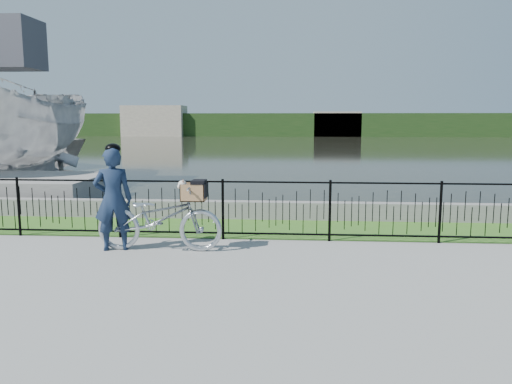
{
  "coord_description": "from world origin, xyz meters",
  "views": [
    {
      "loc": [
        0.3,
        -7.57,
        2.26
      ],
      "look_at": [
        -0.33,
        1.0,
        1.0
      ],
      "focal_mm": 35.0,
      "sensor_mm": 36.0,
      "label": 1
    }
  ],
  "objects": [
    {
      "name": "far_treeline",
      "position": [
        0.0,
        60.0,
        1.5
      ],
      "size": [
        120.0,
        6.0,
        3.0
      ],
      "primitive_type": "cube",
      "color": "#233F18",
      "rests_on": "ground"
    },
    {
      "name": "fence",
      "position": [
        0.0,
        1.6,
        0.58
      ],
      "size": [
        14.0,
        0.06,
        1.15
      ],
      "primitive_type": null,
      "color": "black",
      "rests_on": "ground"
    },
    {
      "name": "water",
      "position": [
        0.0,
        33.0,
        0.0
      ],
      "size": [
        120.0,
        120.0,
        0.0
      ],
      "primitive_type": "plane",
      "color": "#26271D",
      "rests_on": "ground"
    },
    {
      "name": "boat_near",
      "position": [
        -9.12,
        8.48,
        1.95
      ],
      "size": [
        3.82,
        9.57,
        5.46
      ],
      "color": "#B4B4B4",
      "rests_on": "water"
    },
    {
      "name": "quay_wall",
      "position": [
        0.0,
        3.6,
        0.2
      ],
      "size": [
        60.0,
        0.3,
        0.4
      ],
      "primitive_type": "cube",
      "color": "gray",
      "rests_on": "ground"
    },
    {
      "name": "grass_strip",
      "position": [
        0.0,
        2.6,
        0.0
      ],
      "size": [
        60.0,
        2.0,
        0.01
      ],
      "primitive_type": "cube",
      "color": "#3A6B21",
      "rests_on": "ground"
    },
    {
      "name": "cyclist",
      "position": [
        -2.78,
        0.7,
        0.91
      ],
      "size": [
        0.74,
        0.59,
        1.85
      ],
      "color": "#16243D",
      "rests_on": "ground"
    },
    {
      "name": "ground",
      "position": [
        0.0,
        0.0,
        0.0
      ],
      "size": [
        120.0,
        120.0,
        0.0
      ],
      "primitive_type": "plane",
      "color": "gray",
      "rests_on": "ground"
    },
    {
      "name": "far_building_right",
      "position": [
        6.0,
        58.5,
        1.6
      ],
      "size": [
        6.0,
        3.0,
        3.2
      ],
      "primitive_type": "cube",
      "color": "#ADA18B",
      "rests_on": "ground"
    },
    {
      "name": "bicycle_rig",
      "position": [
        -1.97,
        0.73,
        0.58
      ],
      "size": [
        2.17,
        0.76,
        1.25
      ],
      "color": "#AEB3BA",
      "rests_on": "ground"
    },
    {
      "name": "far_building_left",
      "position": [
        -18.0,
        58.0,
        2.0
      ],
      "size": [
        8.0,
        4.0,
        4.0
      ],
      "primitive_type": "cube",
      "color": "#ADA18B",
      "rests_on": "ground"
    }
  ]
}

